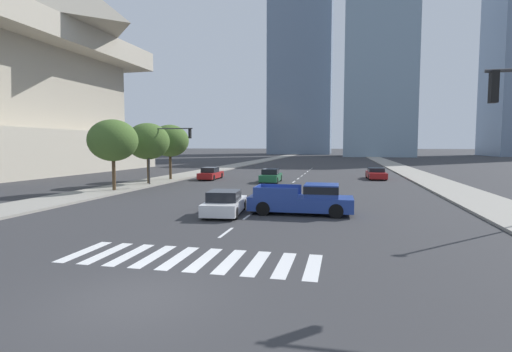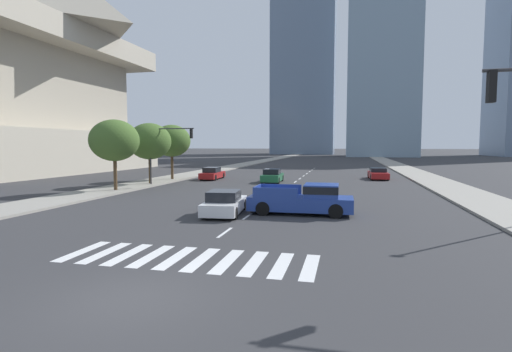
{
  "view_description": "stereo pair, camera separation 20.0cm",
  "coord_description": "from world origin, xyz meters",
  "px_view_note": "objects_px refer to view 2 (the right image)",
  "views": [
    {
      "loc": [
        4.9,
        -8.46,
        3.79
      ],
      "look_at": [
        0.0,
        13.57,
        2.0
      ],
      "focal_mm": 27.45,
      "sensor_mm": 36.0,
      "label": 1
    },
    {
      "loc": [
        5.09,
        -8.41,
        3.79
      ],
      "look_at": [
        0.0,
        13.57,
        2.0
      ],
      "focal_mm": 27.45,
      "sensor_mm": 36.0,
      "label": 2
    }
  ],
  "objects_px": {
    "pickup_truck": "(306,199)",
    "sedan_green_3": "(272,176)",
    "street_tree_nearest": "(114,140)",
    "sedan_white_2": "(225,203)",
    "street_tree_second": "(150,141)",
    "sedan_red_0": "(378,174)",
    "sedan_red_1": "(212,174)",
    "traffic_signal_far": "(167,143)",
    "street_tree_third": "(172,141)"
  },
  "relations": [
    {
      "from": "pickup_truck",
      "to": "sedan_green_3",
      "type": "distance_m",
      "value": 18.47
    },
    {
      "from": "street_tree_nearest",
      "to": "sedan_white_2",
      "type": "bearing_deg",
      "value": -33.81
    },
    {
      "from": "street_tree_second",
      "to": "sedan_white_2",
      "type": "bearing_deg",
      "value": -49.26
    },
    {
      "from": "sedan_red_0",
      "to": "sedan_red_1",
      "type": "distance_m",
      "value": 18.47
    },
    {
      "from": "sedan_white_2",
      "to": "pickup_truck",
      "type": "bearing_deg",
      "value": -82.28
    },
    {
      "from": "sedan_red_0",
      "to": "sedan_white_2",
      "type": "bearing_deg",
      "value": -23.88
    },
    {
      "from": "pickup_truck",
      "to": "sedan_white_2",
      "type": "xyz_separation_m",
      "value": [
        -4.33,
        -1.06,
        -0.21
      ]
    },
    {
      "from": "traffic_signal_far",
      "to": "street_tree_nearest",
      "type": "distance_m",
      "value": 5.55
    },
    {
      "from": "sedan_green_3",
      "to": "sedan_white_2",
      "type": "bearing_deg",
      "value": -178.92
    },
    {
      "from": "pickup_truck",
      "to": "traffic_signal_far",
      "type": "relative_size",
      "value": 1.03
    },
    {
      "from": "sedan_white_2",
      "to": "street_tree_second",
      "type": "xyz_separation_m",
      "value": [
        -11.75,
        13.64,
        3.53
      ]
    },
    {
      "from": "traffic_signal_far",
      "to": "sedan_green_3",
      "type": "bearing_deg",
      "value": 33.12
    },
    {
      "from": "traffic_signal_far",
      "to": "street_tree_second",
      "type": "bearing_deg",
      "value": 163.13
    },
    {
      "from": "street_tree_second",
      "to": "sedan_green_3",
      "type": "bearing_deg",
      "value": 25.25
    },
    {
      "from": "sedan_red_0",
      "to": "street_tree_third",
      "type": "xyz_separation_m",
      "value": [
        -21.69,
        -6.63,
        3.66
      ]
    },
    {
      "from": "sedan_white_2",
      "to": "sedan_green_3",
      "type": "bearing_deg",
      "value": -3.35
    },
    {
      "from": "sedan_red_0",
      "to": "sedan_green_3",
      "type": "distance_m",
      "value": 12.51
    },
    {
      "from": "sedan_red_1",
      "to": "street_tree_nearest",
      "type": "xyz_separation_m",
      "value": [
        -3.75,
        -12.85,
        3.55
      ]
    },
    {
      "from": "street_tree_nearest",
      "to": "street_tree_second",
      "type": "height_order",
      "value": "street_tree_second"
    },
    {
      "from": "pickup_truck",
      "to": "traffic_signal_far",
      "type": "xyz_separation_m",
      "value": [
        -14.02,
        11.96,
        3.15
      ]
    },
    {
      "from": "pickup_truck",
      "to": "sedan_white_2",
      "type": "distance_m",
      "value": 4.46
    },
    {
      "from": "street_tree_third",
      "to": "sedan_white_2",
      "type": "bearing_deg",
      "value": -57.54
    },
    {
      "from": "sedan_white_2",
      "to": "street_tree_second",
      "type": "relative_size",
      "value": 0.78
    },
    {
      "from": "street_tree_third",
      "to": "sedan_red_0",
      "type": "bearing_deg",
      "value": 16.99
    },
    {
      "from": "sedan_green_3",
      "to": "street_tree_third",
      "type": "relative_size",
      "value": 0.75
    },
    {
      "from": "pickup_truck",
      "to": "traffic_signal_far",
      "type": "bearing_deg",
      "value": 138.94
    },
    {
      "from": "street_tree_second",
      "to": "sedan_red_1",
      "type": "bearing_deg",
      "value": 62.09
    },
    {
      "from": "street_tree_nearest",
      "to": "street_tree_second",
      "type": "distance_m",
      "value": 5.77
    },
    {
      "from": "sedan_white_2",
      "to": "street_tree_second",
      "type": "bearing_deg",
      "value": 34.76
    },
    {
      "from": "sedan_green_3",
      "to": "traffic_signal_far",
      "type": "height_order",
      "value": "traffic_signal_far"
    },
    {
      "from": "sedan_red_0",
      "to": "sedan_red_1",
      "type": "relative_size",
      "value": 1.02
    },
    {
      "from": "pickup_truck",
      "to": "sedan_red_0",
      "type": "bearing_deg",
      "value": 76.29
    },
    {
      "from": "sedan_red_0",
      "to": "sedan_green_3",
      "type": "height_order",
      "value": "sedan_green_3"
    },
    {
      "from": "traffic_signal_far",
      "to": "street_tree_second",
      "type": "height_order",
      "value": "street_tree_second"
    },
    {
      "from": "street_tree_third",
      "to": "street_tree_nearest",
      "type": "bearing_deg",
      "value": -90.0
    },
    {
      "from": "pickup_truck",
      "to": "street_tree_nearest",
      "type": "bearing_deg",
      "value": 156.45
    },
    {
      "from": "sedan_red_0",
      "to": "street_tree_nearest",
      "type": "xyz_separation_m",
      "value": [
        -21.69,
        -17.23,
        3.58
      ]
    },
    {
      "from": "pickup_truck",
      "to": "street_tree_second",
      "type": "relative_size",
      "value": 0.99
    },
    {
      "from": "sedan_red_0",
      "to": "traffic_signal_far",
      "type": "bearing_deg",
      "value": -60.67
    },
    {
      "from": "street_tree_second",
      "to": "sedan_red_0",
      "type": "bearing_deg",
      "value": 27.84
    },
    {
      "from": "traffic_signal_far",
      "to": "street_tree_nearest",
      "type": "height_order",
      "value": "street_tree_nearest"
    },
    {
      "from": "street_tree_nearest",
      "to": "sedan_green_3",
      "type": "bearing_deg",
      "value": 45.05
    },
    {
      "from": "sedan_red_0",
      "to": "sedan_green_3",
      "type": "xyz_separation_m",
      "value": [
        -10.8,
        -6.32,
        0.05
      ]
    },
    {
      "from": "sedan_red_1",
      "to": "traffic_signal_far",
      "type": "height_order",
      "value": "traffic_signal_far"
    },
    {
      "from": "sedan_white_2",
      "to": "street_tree_nearest",
      "type": "bearing_deg",
      "value": 50.2
    },
    {
      "from": "street_tree_nearest",
      "to": "sedan_red_0",
      "type": "bearing_deg",
      "value": 38.46
    },
    {
      "from": "traffic_signal_far",
      "to": "street_tree_nearest",
      "type": "relative_size",
      "value": 0.97
    },
    {
      "from": "street_tree_nearest",
      "to": "street_tree_third",
      "type": "height_order",
      "value": "street_tree_third"
    },
    {
      "from": "sedan_white_2",
      "to": "street_tree_third",
      "type": "distance_m",
      "value": 22.19
    },
    {
      "from": "sedan_green_3",
      "to": "traffic_signal_far",
      "type": "distance_m",
      "value": 11.05
    }
  ]
}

